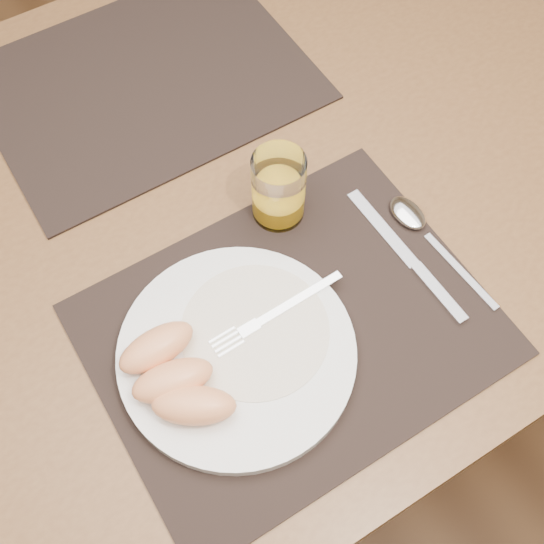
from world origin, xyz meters
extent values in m
plane|color=brown|center=(0.00, 0.00, 0.00)|extent=(5.00, 5.00, 0.00)
cube|color=brown|center=(0.00, 0.00, 0.73)|extent=(1.40, 0.90, 0.04)
cylinder|color=brown|center=(0.62, 0.37, 0.35)|extent=(0.06, 0.06, 0.71)
cube|color=black|center=(-0.01, -0.22, 0.75)|extent=(0.45, 0.35, 0.00)
cube|color=black|center=(0.02, 0.22, 0.75)|extent=(0.45, 0.35, 0.00)
cylinder|color=white|center=(-0.08, -0.22, 0.76)|extent=(0.27, 0.27, 0.02)
cylinder|color=white|center=(-0.05, -0.21, 0.77)|extent=(0.17, 0.17, 0.00)
cube|color=silver|center=(0.01, -0.20, 0.77)|extent=(0.12, 0.01, 0.00)
cube|color=silver|center=(-0.06, -0.20, 0.77)|extent=(0.03, 0.01, 0.00)
cube|color=silver|center=(-0.09, -0.20, 0.77)|extent=(0.03, 0.03, 0.00)
cube|color=silver|center=(0.16, -0.16, 0.76)|extent=(0.02, 0.13, 0.00)
cube|color=silver|center=(0.16, -0.27, 0.76)|extent=(0.02, 0.09, 0.01)
cube|color=silver|center=(0.20, -0.26, 0.76)|extent=(0.02, 0.13, 0.00)
ellipsoid|color=silver|center=(0.20, -0.16, 0.76)|extent=(0.04, 0.06, 0.01)
cylinder|color=white|center=(0.06, -0.07, 0.80)|extent=(0.07, 0.07, 0.10)
cylinder|color=#FBAF15|center=(0.06, -0.07, 0.77)|extent=(0.06, 0.06, 0.03)
ellipsoid|color=#F39F63|center=(-0.16, -0.25, 0.79)|extent=(0.10, 0.08, 0.04)
ellipsoid|color=#F39F63|center=(-0.16, -0.22, 0.79)|extent=(0.10, 0.06, 0.04)
ellipsoid|color=#F39F63|center=(-0.16, -0.17, 0.79)|extent=(0.09, 0.05, 0.04)
camera|label=1|loc=(-0.20, -0.48, 1.48)|focal=45.00mm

